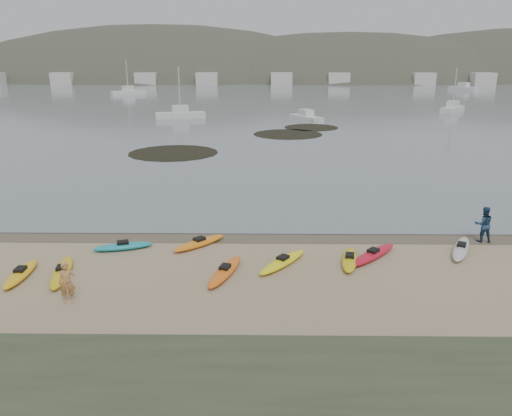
{
  "coord_description": "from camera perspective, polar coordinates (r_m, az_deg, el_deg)",
  "views": [
    {
      "loc": [
        0.33,
        -25.48,
        9.29
      ],
      "look_at": [
        0.0,
        0.0,
        1.5
      ],
      "focal_mm": 35.0,
      "sensor_mm": 36.0,
      "label": 1
    }
  ],
  "objects": [
    {
      "name": "water",
      "position": [
        325.62,
        0.7,
        15.36
      ],
      "size": [
        1200.0,
        1200.0,
        0.0
      ],
      "primitive_type": "plane",
      "color": "slate",
      "rests_on": "ground"
    },
    {
      "name": "person_west",
      "position": [
        20.96,
        -20.8,
        -7.95
      ],
      "size": [
        0.72,
        0.59,
        1.69
      ],
      "primitive_type": "imported",
      "rotation": [
        0.0,
        0.0,
        0.36
      ],
      "color": "tan",
      "rests_on": "ground"
    },
    {
      "name": "far_hills",
      "position": [
        224.32,
        10.93,
        10.24
      ],
      "size": [
        550.0,
        135.0,
        80.0
      ],
      "color": "#384235",
      "rests_on": "ground"
    },
    {
      "name": "moored_boats",
      "position": [
        109.23,
        6.23,
        12.31
      ],
      "size": [
        96.66,
        76.24,
        1.19
      ],
      "color": "silver",
      "rests_on": "ground"
    },
    {
      "name": "wet_sand",
      "position": [
        26.84,
        -0.01,
        -3.24
      ],
      "size": [
        60.0,
        60.0,
        0.0
      ],
      "primitive_type": "plane",
      "color": "brown",
      "rests_on": "ground"
    },
    {
      "name": "far_town",
      "position": [
        170.73,
        2.72,
        14.53
      ],
      "size": [
        199.0,
        5.0,
        4.0
      ],
      "color": "beige",
      "rests_on": "ground"
    },
    {
      "name": "ground",
      "position": [
        27.13,
        0.0,
        -3.03
      ],
      "size": [
        600.0,
        600.0,
        0.0
      ],
      "primitive_type": "plane",
      "color": "tan",
      "rests_on": "ground"
    },
    {
      "name": "person_east",
      "position": [
        28.37,
        24.57,
        -1.7
      ],
      "size": [
        0.96,
        0.76,
        1.89
      ],
      "primitive_type": "imported",
      "rotation": [
        0.0,
        0.0,
        3.09
      ],
      "color": "navy",
      "rests_on": "ground"
    },
    {
      "name": "kelp_mats",
      "position": [
        58.93,
        0.14,
        7.95
      ],
      "size": [
        23.54,
        26.63,
        0.04
      ],
      "color": "black",
      "rests_on": "water"
    },
    {
      "name": "kayaks",
      "position": [
        23.55,
        -1.67,
        -5.8
      ],
      "size": [
        21.93,
        6.91,
        0.34
      ],
      "color": "yellow",
      "rests_on": "ground"
    }
  ]
}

